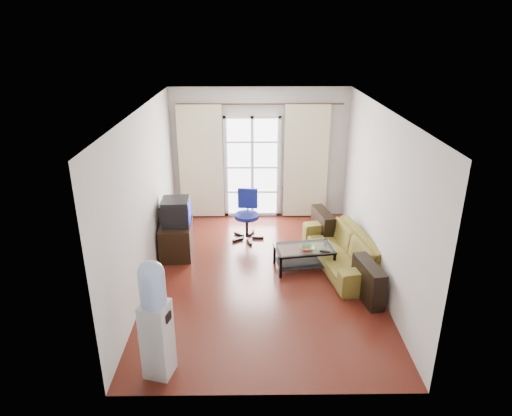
{
  "coord_description": "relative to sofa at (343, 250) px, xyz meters",
  "views": [
    {
      "loc": [
        -0.18,
        -6.52,
        3.83
      ],
      "look_at": [
        -0.1,
        0.35,
        1.05
      ],
      "focal_mm": 32.0,
      "sensor_mm": 36.0,
      "label": 1
    }
  ],
  "objects": [
    {
      "name": "ceiling",
      "position": [
        -1.36,
        -0.32,
        2.4
      ],
      "size": [
        5.2,
        5.2,
        0.0
      ],
      "primitive_type": "plane",
      "rotation": [
        3.14,
        0.0,
        0.0
      ],
      "color": "white",
      "rests_on": "wall_back"
    },
    {
      "name": "remote",
      "position": [
        -0.34,
        -0.25,
        0.1
      ],
      "size": [
        0.17,
        0.09,
        0.02
      ],
      "primitive_type": "cube",
      "rotation": [
        0.0,
        0.0,
        -0.25
      ],
      "color": "black",
      "rests_on": "coffee_table"
    },
    {
      "name": "tv_stand",
      "position": [
        -2.86,
        0.45,
        -0.0
      ],
      "size": [
        0.57,
        0.83,
        0.59
      ],
      "primitive_type": "cube",
      "rotation": [
        0.0,
        0.0,
        0.05
      ],
      "color": "black",
      "rests_on": "floor"
    },
    {
      "name": "crt_tv",
      "position": [
        -2.86,
        0.46,
        0.52
      ],
      "size": [
        0.53,
        0.52,
        0.46
      ],
      "rotation": [
        0.0,
        0.0,
        0.06
      ],
      "color": "black",
      "rests_on": "tv_stand"
    },
    {
      "name": "wall_back",
      "position": [
        -1.36,
        2.28,
        1.05
      ],
      "size": [
        3.6,
        0.02,
        2.7
      ],
      "primitive_type": "cube",
      "color": "silver",
      "rests_on": "floor"
    },
    {
      "name": "curtain_left",
      "position": [
        -2.56,
        2.16,
        0.9
      ],
      "size": [
        0.9,
        0.07,
        2.35
      ],
      "primitive_type": "cube",
      "color": "beige",
      "rests_on": "curtain_rod"
    },
    {
      "name": "curtain_right",
      "position": [
        -0.41,
        2.16,
        0.9
      ],
      "size": [
        0.9,
        0.07,
        2.35
      ],
      "primitive_type": "cube",
      "color": "beige",
      "rests_on": "curtain_rod"
    },
    {
      "name": "sofa",
      "position": [
        0.0,
        0.0,
        0.0
      ],
      "size": [
        2.32,
        1.53,
        0.59
      ],
      "primitive_type": "imported",
      "rotation": [
        0.0,
        0.0,
        -1.38
      ],
      "color": "brown",
      "rests_on": "floor"
    },
    {
      "name": "floor",
      "position": [
        -1.36,
        -0.32,
        -0.3
      ],
      "size": [
        5.2,
        5.2,
        0.0
      ],
      "primitive_type": "plane",
      "color": "#5A2015",
      "rests_on": "ground"
    },
    {
      "name": "water_cooler",
      "position": [
        -2.62,
        -2.55,
        0.48
      ],
      "size": [
        0.37,
        0.37,
        1.49
      ],
      "rotation": [
        0.0,
        0.0,
        -0.25
      ],
      "color": "silver",
      "rests_on": "floor"
    },
    {
      "name": "radiator",
      "position": [
        -0.56,
        2.18,
        0.03
      ],
      "size": [
        0.64,
        0.12,
        0.64
      ],
      "primitive_type": "cube",
      "color": "gray",
      "rests_on": "floor"
    },
    {
      "name": "wall_front",
      "position": [
        -1.36,
        -2.92,
        1.05
      ],
      "size": [
        3.6,
        0.02,
        2.7
      ],
      "primitive_type": "cube",
      "color": "silver",
      "rests_on": "floor"
    },
    {
      "name": "french_door",
      "position": [
        -1.51,
        2.23,
        0.78
      ],
      "size": [
        1.16,
        0.06,
        2.15
      ],
      "color": "white",
      "rests_on": "wall_back"
    },
    {
      "name": "task_chair",
      "position": [
        -1.62,
        1.11,
        -0.02
      ],
      "size": [
        0.7,
        0.7,
        0.95
      ],
      "rotation": [
        0.0,
        0.0,
        -0.08
      ],
      "color": "black",
      "rests_on": "floor"
    },
    {
      "name": "curtain_rod",
      "position": [
        -1.36,
        2.18,
        2.08
      ],
      "size": [
        3.3,
        0.04,
        0.04
      ],
      "primitive_type": "cylinder",
      "rotation": [
        0.0,
        1.57,
        0.0
      ],
      "color": "#4C3F2D",
      "rests_on": "wall_back"
    },
    {
      "name": "wall_left",
      "position": [
        -3.16,
        -0.32,
        1.05
      ],
      "size": [
        0.02,
        5.2,
        2.7
      ],
      "primitive_type": "cube",
      "color": "silver",
      "rests_on": "floor"
    },
    {
      "name": "book",
      "position": [
        -0.72,
        -0.19,
        0.1
      ],
      "size": [
        0.29,
        0.3,
        0.02
      ],
      "primitive_type": "imported",
      "rotation": [
        0.0,
        0.0,
        0.38
      ],
      "color": "#B83016",
      "rests_on": "coffee_table"
    },
    {
      "name": "wall_right",
      "position": [
        0.44,
        -0.32,
        1.05
      ],
      "size": [
        0.02,
        5.2,
        2.7
      ],
      "primitive_type": "cube",
      "color": "silver",
      "rests_on": "floor"
    },
    {
      "name": "bowl",
      "position": [
        -0.63,
        -0.17,
        0.12
      ],
      "size": [
        0.24,
        0.24,
        0.06
      ],
      "primitive_type": "imported",
      "rotation": [
        0.0,
        0.0,
        0.02
      ],
      "color": "#338C43",
      "rests_on": "coffee_table"
    },
    {
      "name": "coffee_table",
      "position": [
        -0.66,
        -0.08,
        -0.05
      ],
      "size": [
        1.03,
        0.69,
        0.39
      ],
      "rotation": [
        0.0,
        0.0,
        0.15
      ],
      "color": "silver",
      "rests_on": "floor"
    }
  ]
}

